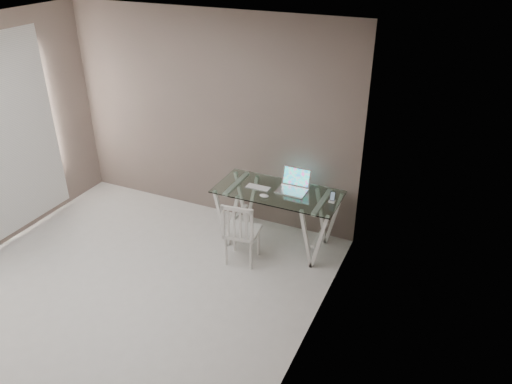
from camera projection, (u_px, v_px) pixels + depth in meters
room at (81, 155)px, 4.47m from camera, size 4.50×4.52×2.71m
desk at (277, 217)px, 6.09m from camera, size 1.50×0.70×0.75m
chair at (240, 231)px, 5.70m from camera, size 0.42×0.42×0.82m
laptop at (294, 185)px, 5.94m from camera, size 0.35×0.31×0.24m
keyboard at (258, 187)px, 6.00m from camera, size 0.31×0.13×0.01m
mouse at (264, 196)px, 5.78m from camera, size 0.11×0.07×0.04m
phone_dock at (332, 199)px, 5.68m from camera, size 0.07×0.07×0.13m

